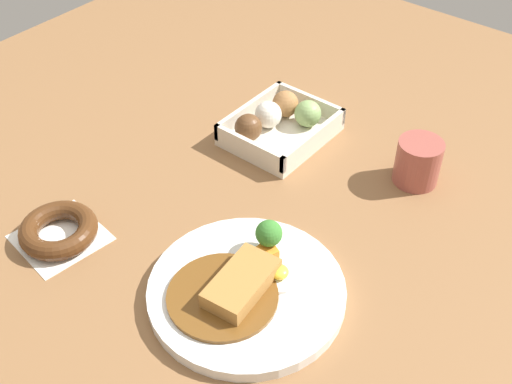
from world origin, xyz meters
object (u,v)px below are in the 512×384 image
coffee_mug (418,162)px  curry_plate (246,288)px  donut_box (279,123)px  chocolate_ring_donut (59,230)px

coffee_mug → curry_plate: bearing=-9.6°
donut_box → chocolate_ring_donut: 0.42m
donut_box → coffee_mug: bearing=99.0°
chocolate_ring_donut → donut_box: bearing=166.9°
curry_plate → donut_box: bearing=-149.6°
curry_plate → donut_box: size_ratio=1.46×
donut_box → chocolate_ring_donut: size_ratio=1.38×
donut_box → chocolate_ring_donut: bearing=-13.1°
curry_plate → chocolate_ring_donut: bearing=-72.5°
curry_plate → coffee_mug: coffee_mug is taller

